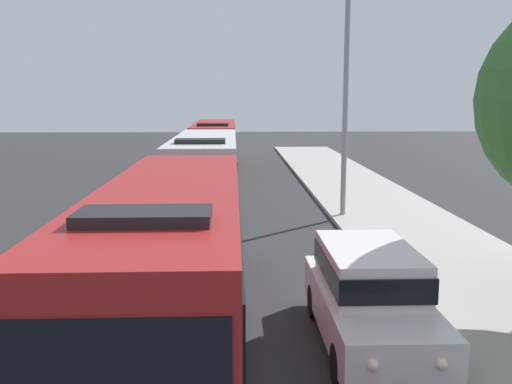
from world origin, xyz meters
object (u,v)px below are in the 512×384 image
bus_lead (173,255)px  bus_middle (215,145)px  bus_second_in_line (205,170)px  white_suv (369,293)px  streetlamp_mid (346,72)px

bus_lead → bus_middle: (0.00, 25.23, 0.00)m
bus_middle → bus_second_in_line: bearing=-90.0°
white_suv → streetlamp_mid: 12.42m
bus_middle → white_suv: size_ratio=2.52×
streetlamp_mid → bus_middle: bearing=110.9°
bus_lead → bus_second_in_line: bearing=90.0°
white_suv → streetlamp_mid: size_ratio=0.54×
bus_middle → streetlamp_mid: streetlamp_mid is taller
bus_middle → white_suv: bearing=-81.8°
bus_lead → white_suv: size_ratio=2.22×
bus_second_in_line → white_suv: bearing=-74.3°
bus_lead → streetlamp_mid: 12.91m
bus_lead → streetlamp_mid: size_ratio=1.21×
bus_middle → streetlamp_mid: (5.40, -14.16, 3.87)m
bus_lead → streetlamp_mid: bearing=64.0°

